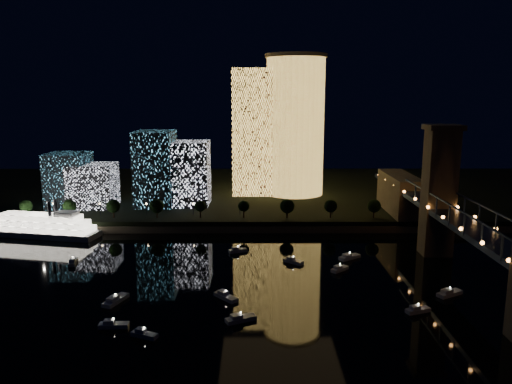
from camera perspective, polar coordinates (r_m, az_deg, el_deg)
ground at (r=148.67m, az=1.82°, el=-13.17°), size 520.00×520.00×0.00m
far_bank at (r=301.17m, az=0.79°, el=-0.05°), size 420.00×160.00×5.00m
seawall at (r=225.47m, az=1.11°, el=-4.18°), size 420.00×6.00×3.00m
tower_cylindrical at (r=281.51m, az=4.50°, el=7.61°), size 34.00×34.00×77.38m
tower_rectangular at (r=282.52m, az=-0.45°, el=6.85°), size 21.91×21.91×69.71m
midrise_blocks at (r=260.62m, az=-13.33°, el=1.92°), size 79.98×26.75×37.78m
truss_bridge at (r=162.07m, az=25.58°, el=-6.08°), size 13.00×266.00×50.00m
riverboat at (r=238.96m, az=-23.87°, el=-3.58°), size 56.57×21.98×16.71m
motorboats at (r=162.05m, az=-0.27°, el=-10.72°), size 133.36×74.27×2.78m
esplanade_trees at (r=230.26m, az=-6.07°, el=-1.61°), size 166.01×6.74×8.87m
street_lamps at (r=236.99m, az=-7.19°, el=-1.63°), size 132.70×0.70×5.65m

